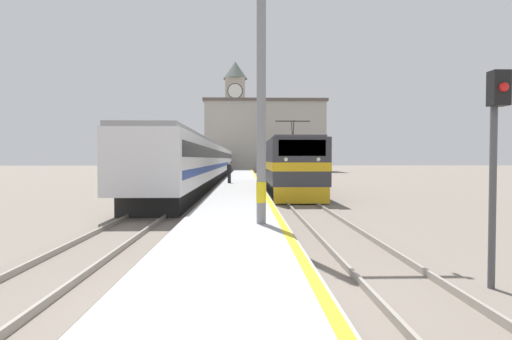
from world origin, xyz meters
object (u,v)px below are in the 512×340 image
passenger_train (209,162)px  catenary_mast (264,75)px  clock_tower (235,112)px  signal_post (496,143)px  locomotive_train (286,166)px  person_on_platform (229,172)px

passenger_train → catenary_mast: bearing=-81.8°
clock_tower → signal_post: 79.84m
catenary_mast → signal_post: size_ratio=2.24×
locomotive_train → person_on_platform: (-4.01, 3.29, -0.54)m
clock_tower → person_on_platform: bearing=-89.1°
locomotive_train → clock_tower: (-4.90, 58.52, 10.53)m
person_on_platform → clock_tower: clock_tower is taller
passenger_train → signal_post: bearing=-76.8°
passenger_train → signal_post: size_ratio=14.31×
locomotive_train → signal_post: bearing=-85.6°
locomotive_train → signal_post: 20.52m
person_on_platform → clock_tower: bearing=90.9°
locomotive_train → passenger_train: (-6.56, 14.17, 0.16)m
passenger_train → catenary_mast: catenary_mast is taller
passenger_train → signal_post: signal_post is taller
signal_post → passenger_train: bearing=103.2°
signal_post → catenary_mast: bearing=130.0°
clock_tower → catenary_mast: bearing=-88.0°
passenger_train → person_on_platform: size_ratio=33.66×
passenger_train → clock_tower: size_ratio=2.36×
passenger_train → person_on_platform: (2.55, -10.88, -0.70)m
catenary_mast → passenger_train: bearing=98.2°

